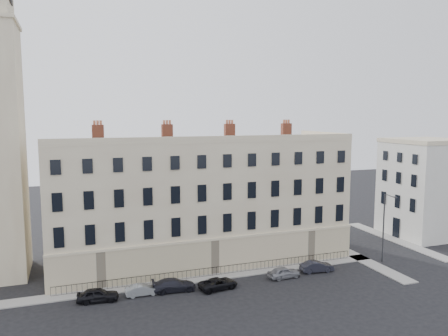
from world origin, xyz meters
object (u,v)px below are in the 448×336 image
Objects in this scene: car_c at (174,285)px; car_d at (218,284)px; car_e at (284,272)px; car_f at (317,266)px; car_b at (142,290)px; car_a at (98,295)px; streetlamp at (384,225)px.

car_c is 1.08× the size of car_d.
car_e is 4.50m from car_f.
car_c is at bearing -90.44° from car_b.
car_a is at bearing 76.32° from car_d.
car_f is at bearing -88.26° from car_e.
car_e is at bearing 101.39° from car_f.
car_c is at bearing 95.61° from car_f.
car_b is 29.99m from streetlamp.
car_c is 1.16× the size of car_f.
car_b is 0.88× the size of car_f.
car_c is 1.21× the size of car_e.
car_b is at bearing -166.83° from streetlamp.
car_b is at bearing 93.75° from car_c.
car_a is at bearing 95.82° from car_f.
streetlamp reaches higher than car_a.
car_f is (20.12, -0.18, 0.08)m from car_b.
car_d is 1.12× the size of car_e.
car_d is at bearing 100.16° from car_f.
car_b is at bearing -83.07° from car_a.
car_a is at bearing 94.53° from car_c.
car_d is 7.92m from car_e.
car_d is 1.08× the size of car_f.
car_e is at bearing -92.02° from car_b.
car_e is at bearing -164.27° from streetlamp.
streetlamp reaches higher than car_e.
car_e is 0.44× the size of streetlamp.
car_f is at bearing -84.11° from car_a.
car_a reaches higher than car_b.
car_c is at bearing 83.87° from car_e.
car_a reaches higher than car_c.
car_a is 1.02× the size of car_f.
car_f is at bearing -90.36° from car_b.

